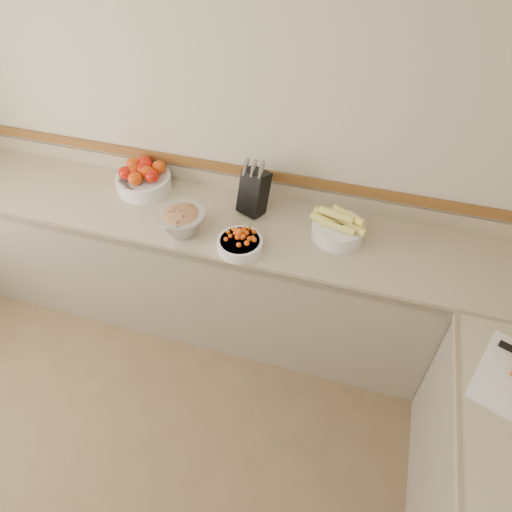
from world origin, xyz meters
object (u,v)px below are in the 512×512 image
(tomato_bowl, at_px, (143,178))
(corn_bowl, at_px, (338,227))
(cherry_tomato_bowl, at_px, (240,243))
(knife_block, at_px, (254,191))
(rhubarb_bowl, at_px, (182,220))

(tomato_bowl, bearing_deg, corn_bowl, -4.99)
(cherry_tomato_bowl, height_order, corn_bowl, corn_bowl)
(knife_block, height_order, cherry_tomato_bowl, knife_block)
(tomato_bowl, distance_m, corn_bowl, 1.25)
(cherry_tomato_bowl, bearing_deg, tomato_bowl, 154.23)
(rhubarb_bowl, bearing_deg, knife_block, 41.39)
(rhubarb_bowl, bearing_deg, tomato_bowl, 141.40)
(knife_block, xyz_separation_m, cherry_tomato_bowl, (0.02, -0.34, -0.10))
(knife_block, xyz_separation_m, rhubarb_bowl, (-0.34, -0.30, -0.06))
(knife_block, xyz_separation_m, tomato_bowl, (-0.73, 0.02, -0.06))
(cherry_tomato_bowl, bearing_deg, knife_block, 94.08)
(cherry_tomato_bowl, distance_m, corn_bowl, 0.56)
(tomato_bowl, xyz_separation_m, rhubarb_bowl, (0.39, -0.32, 0.00))
(cherry_tomato_bowl, relative_size, corn_bowl, 0.78)
(tomato_bowl, height_order, rhubarb_bowl, tomato_bowl)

